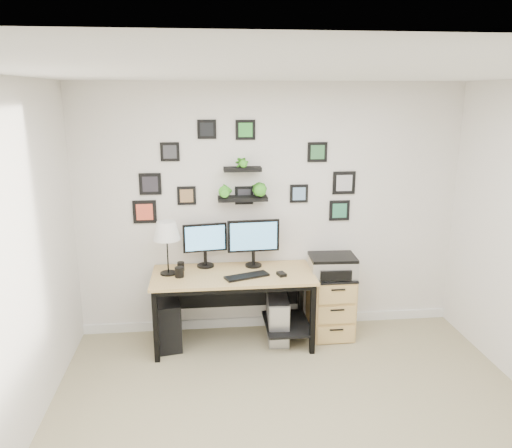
{
  "coord_description": "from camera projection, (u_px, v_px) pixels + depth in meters",
  "views": [
    {
      "loc": [
        -0.69,
        -3.02,
        2.48
      ],
      "look_at": [
        -0.17,
        1.83,
        1.2
      ],
      "focal_mm": 35.0,
      "sensor_mm": 36.0,
      "label": 1
    }
  ],
  "objects": [
    {
      "name": "wall_decor",
      "position": [
        244.0,
        180.0,
        5.02
      ],
      "size": [
        2.3,
        0.18,
        1.06
      ],
      "color": "black",
      "rests_on": "ground"
    },
    {
      "name": "table_lamp",
      "position": [
        167.0,
        232.0,
        4.83
      ],
      "size": [
        0.26,
        0.26,
        0.54
      ],
      "color": "black",
      "rests_on": "desk"
    },
    {
      "name": "monitor_left",
      "position": [
        205.0,
        242.0,
        5.07
      ],
      "size": [
        0.45,
        0.2,
        0.46
      ],
      "color": "black",
      "rests_on": "desk"
    },
    {
      "name": "mug",
      "position": [
        179.0,
        272.0,
        4.84
      ],
      "size": [
        0.09,
        0.09,
        0.1
      ],
      "primitive_type": "cylinder",
      "color": "black",
      "rests_on": "desk"
    },
    {
      "name": "monitor_right",
      "position": [
        253.0,
        239.0,
        5.08
      ],
      "size": [
        0.53,
        0.18,
        0.49
      ],
      "color": "black",
      "rests_on": "desk"
    },
    {
      "name": "mouse",
      "position": [
        281.0,
        274.0,
        4.88
      ],
      "size": [
        0.1,
        0.12,
        0.03
      ],
      "primitive_type": "cube",
      "rotation": [
        0.0,
        0.0,
        0.29
      ],
      "color": "black",
      "rests_on": "desk"
    },
    {
      "name": "pc_tower_grey",
      "position": [
        278.0,
        318.0,
        5.15
      ],
      "size": [
        0.24,
        0.48,
        0.46
      ],
      "color": "gray",
      "rests_on": "ground"
    },
    {
      "name": "file_cabinet",
      "position": [
        331.0,
        304.0,
        5.24
      ],
      "size": [
        0.43,
        0.53,
        0.67
      ],
      "color": "tan",
      "rests_on": "ground"
    },
    {
      "name": "desk",
      "position": [
        237.0,
        284.0,
        5.01
      ],
      "size": [
        1.6,
        0.7,
        0.75
      ],
      "color": "tan",
      "rests_on": "ground"
    },
    {
      "name": "room",
      "position": [
        270.0,
        321.0,
        5.5
      ],
      "size": [
        4.0,
        4.0,
        4.0
      ],
      "color": "tan",
      "rests_on": "ground"
    },
    {
      "name": "keyboard",
      "position": [
        247.0,
        276.0,
        4.84
      ],
      "size": [
        0.45,
        0.28,
        0.02
      ],
      "primitive_type": "cube",
      "rotation": [
        0.0,
        0.0,
        0.35
      ],
      "color": "black",
      "rests_on": "desk"
    },
    {
      "name": "printer",
      "position": [
        332.0,
        266.0,
        5.09
      ],
      "size": [
        0.48,
        0.39,
        0.21
      ],
      "color": "silver",
      "rests_on": "file_cabinet"
    },
    {
      "name": "pen_cup",
      "position": [
        181.0,
        266.0,
        5.01
      ],
      "size": [
        0.07,
        0.07,
        0.09
      ],
      "primitive_type": "cylinder",
      "color": "black",
      "rests_on": "desk"
    },
    {
      "name": "pc_tower_black",
      "position": [
        168.0,
        322.0,
        5.04
      ],
      "size": [
        0.3,
        0.52,
        0.49
      ],
      "primitive_type": "cube",
      "rotation": [
        0.0,
        0.0,
        0.17
      ],
      "color": "black",
      "rests_on": "ground"
    }
  ]
}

